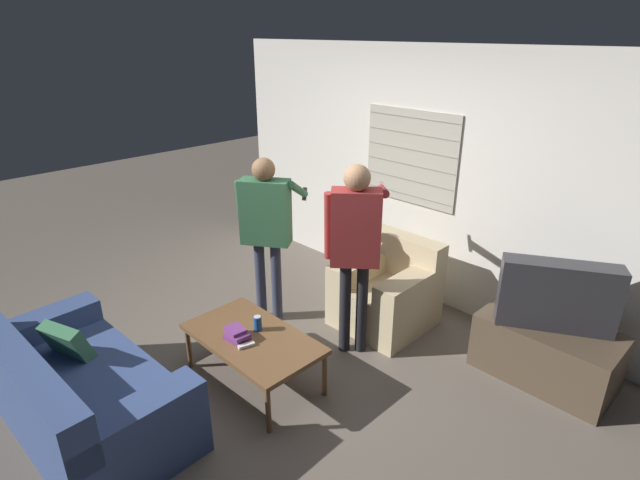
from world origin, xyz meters
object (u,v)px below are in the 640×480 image
object	(u,v)px
book_stack	(237,334)
person_right_standing	(355,238)
soda_can	(258,323)
spare_remote	(246,345)
tv	(557,295)
couch_blue	(78,393)
armchair_beige	(388,291)
coffee_table	(253,340)
person_left_standing	(266,220)

from	to	relation	value
book_stack	person_right_standing	bearing A→B (deg)	72.16
soda_can	spare_remote	size ratio (longest dim) A/B	0.93
book_stack	tv	bearing A→B (deg)	47.20
tv	soda_can	bearing A→B (deg)	14.42
couch_blue	spare_remote	xyz separation A→B (m)	(0.55, 1.08, 0.14)
person_right_standing	book_stack	distance (m)	1.22
armchair_beige	soda_can	bearing A→B (deg)	79.37
armchair_beige	tv	xyz separation A→B (m)	(1.44, 0.24, 0.43)
tv	spare_remote	world-z (taller)	tv
soda_can	book_stack	bearing A→B (deg)	-94.48
couch_blue	coffee_table	distance (m)	1.29
person_left_standing	soda_can	distance (m)	1.04
person_right_standing	armchair_beige	bearing A→B (deg)	54.97
coffee_table	book_stack	bearing A→B (deg)	-118.19
coffee_table	person_right_standing	bearing A→B (deg)	73.51
person_left_standing	spare_remote	bearing A→B (deg)	-81.89
tv	book_stack	xyz separation A→B (m)	(-1.69, -1.83, -0.30)
couch_blue	person_right_standing	distance (m)	2.35
tv	couch_blue	bearing A→B (deg)	24.36
armchair_beige	coffee_table	bearing A→B (deg)	81.55
tv	armchair_beige	bearing A→B (deg)	-20.13
soda_can	spare_remote	bearing A→B (deg)	-59.75
person_right_standing	book_stack	bearing A→B (deg)	-149.53
soda_can	spare_remote	xyz separation A→B (m)	(0.12, -0.21, -0.05)
person_left_standing	soda_can	xyz separation A→B (m)	(0.63, -0.63, -0.55)
armchair_beige	person_left_standing	world-z (taller)	person_left_standing
armchair_beige	coffee_table	distance (m)	1.49
book_stack	spare_remote	xyz separation A→B (m)	(0.14, -0.01, -0.03)
person_right_standing	person_left_standing	bearing A→B (deg)	149.40
couch_blue	armchair_beige	distance (m)	2.75
couch_blue	armchair_beige	xyz separation A→B (m)	(0.67, 2.67, 0.04)
person_left_standing	tv	bearing A→B (deg)	-10.30
person_left_standing	book_stack	distance (m)	1.17
person_right_standing	book_stack	world-z (taller)	person_right_standing
coffee_table	person_left_standing	bearing A→B (deg)	133.19
armchair_beige	person_left_standing	xyz separation A→B (m)	(-0.87, -0.76, 0.70)
tv	book_stack	distance (m)	2.51
person_left_standing	spare_remote	distance (m)	1.27
armchair_beige	coffee_table	world-z (taller)	armchair_beige
coffee_table	person_left_standing	world-z (taller)	person_left_standing
coffee_table	spare_remote	size ratio (longest dim) A/B	8.34
person_left_standing	book_stack	size ratio (longest dim) A/B	7.83
couch_blue	soda_can	size ratio (longest dim) A/B	14.17
spare_remote	soda_can	bearing A→B (deg)	135.30
person_right_standing	soda_can	xyz separation A→B (m)	(-0.31, -0.81, -0.60)
couch_blue	tv	bearing A→B (deg)	51.85
person_left_standing	person_right_standing	xyz separation A→B (m)	(0.94, 0.18, 0.05)
coffee_table	tv	xyz separation A→B (m)	(1.63, 1.72, 0.38)
tv	spare_remote	size ratio (longest dim) A/B	6.25
spare_remote	person_right_standing	bearing A→B (deg)	94.58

